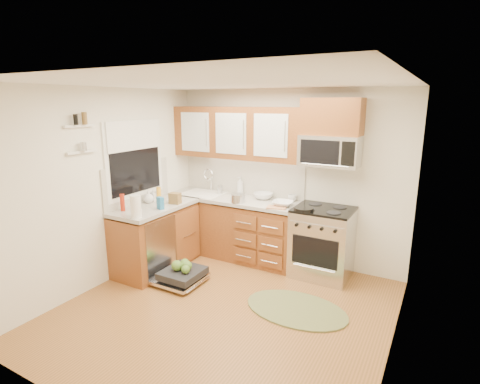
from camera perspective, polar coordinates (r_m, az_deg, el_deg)
The scene contains 38 objects.
floor at distance 4.48m, azimuth -2.39°, elevation -17.62°, with size 3.50×3.50×0.00m, color brown.
ceiling at distance 3.84m, azimuth -2.78°, elevation 16.28°, with size 3.50×3.50×0.00m, color white.
wall_back at distance 5.50m, azimuth 7.02°, elevation 2.27°, with size 3.50×0.04×2.50m, color silver.
wall_front at distance 2.73m, azimuth -22.50°, elevation -10.49°, with size 3.50×0.04×2.50m, color silver.
wall_left at distance 5.09m, azimuth -19.59°, elevation 0.66°, with size 0.04×3.50×2.50m, color silver.
wall_right at distance 3.44m, azimuth 23.25°, elevation -5.66°, with size 0.04×3.50×2.50m, color silver.
base_cabinet_back at distance 5.77m, azimuth -1.07°, elevation -5.60°, with size 2.05×0.60×0.85m, color #5D2E15.
base_cabinet_left at distance 5.47m, azimuth -12.67°, elevation -7.03°, with size 0.60×1.25×0.85m, color #5D2E15.
countertop_back at distance 5.62m, azimuth -1.14°, elevation -1.05°, with size 2.07×0.64×0.05m, color #9E9890.
countertop_left at distance 5.32m, azimuth -12.85°, elevation -2.25°, with size 0.64×1.27×0.05m, color #9E9890.
backsplash_back at distance 5.80m, azimuth 0.31°, elevation 2.55°, with size 2.05×0.02×0.57m, color beige.
backsplash_left at distance 5.44m, azimuth -15.34°, elevation 1.33°, with size 0.02×1.25×0.57m, color beige.
upper_cabinets at distance 5.57m, azimuth -0.48°, elevation 9.00°, with size 2.05×0.35×0.75m, color #5D2E15, non-canonical shape.
cabinet_over_mw at distance 5.02m, azimuth 13.88°, elevation 11.09°, with size 0.76×0.35×0.47m, color #5D2E15.
range at distance 5.21m, azimuth 12.42°, elevation -7.48°, with size 0.76×0.64×0.95m, color silver, non-canonical shape.
microwave at distance 5.03m, azimuth 13.53°, elevation 6.13°, with size 0.76×0.38×0.40m, color silver, non-canonical shape.
sink at distance 5.90m, azimuth -5.64°, elevation -1.41°, with size 0.62×0.50×0.26m, color white, non-canonical shape.
dishwasher at distance 5.08m, azimuth -9.09°, elevation -12.48°, with size 0.70×0.60×0.20m, color silver, non-canonical shape.
window at distance 5.37m, azimuth -15.75°, elevation 4.83°, with size 0.03×1.05×1.05m, color white, non-canonical shape.
window_blind at distance 5.31m, azimuth -15.79°, elevation 8.33°, with size 0.02×0.96×0.40m, color white.
shelf_upper at distance 4.74m, azimuth -23.30°, elevation 9.24°, with size 0.04×0.40×0.03m, color white.
shelf_lower at distance 4.77m, azimuth -22.97°, elevation 5.66°, with size 0.04×0.40×0.03m, color white.
rug at distance 4.53m, azimuth 8.55°, elevation -17.24°, with size 1.19×0.77×0.02m, color olive, non-canonical shape.
skillet at distance 4.88m, azimuth 9.68°, elevation -2.61°, with size 0.25×0.25×0.05m, color black.
stock_pot at distance 5.31m, azimuth -0.37°, elevation -0.96°, with size 0.20×0.20×0.12m, color silver.
cutting_board at distance 5.07m, azimuth 5.60°, elevation -2.35°, with size 0.26×0.17×0.02m, color #B67953.
canister at distance 5.81m, azimuth -3.08°, elevation 0.37°, with size 0.09×0.09×0.14m, color silver.
paper_towel_roll at distance 4.77m, azimuth -15.60°, elevation -2.15°, with size 0.13×0.13×0.29m, color white.
mustard_bottle at distance 5.51m, azimuth -12.26°, elevation -0.31°, with size 0.06×0.06×0.20m, color orange.
red_bottle at distance 5.12m, azimuth -17.48°, elevation -1.55°, with size 0.06×0.06×0.23m, color #A4210D.
wooden_box at distance 5.33m, azimuth -9.87°, elevation -0.95°, with size 0.15×0.11×0.15m, color brown.
blue_carton at distance 5.10m, azimuth -12.05°, elevation -1.66°, with size 0.10×0.06×0.16m, color #21689D.
bowl_a at distance 5.17m, azimuth 6.51°, elevation -1.77°, with size 0.28×0.28×0.07m, color #999999.
bowl_b at distance 5.52m, azimuth 3.56°, elevation -0.61°, with size 0.28×0.28×0.09m, color #999999.
cup at distance 5.42m, azimuth 7.99°, elevation -0.92°, with size 0.13×0.13×0.10m, color #999999.
soap_bottle_a at distance 5.79m, azimuth 0.03°, elevation 1.02°, with size 0.10×0.11×0.27m, color #999999.
soap_bottle_b at distance 5.52m, azimuth -13.05°, elevation -0.38°, with size 0.09×0.09×0.19m, color #999999.
soap_bottle_c at distance 5.44m, azimuth -13.78°, elevation -0.69°, with size 0.14×0.14×0.18m, color #999999.
Camera 1 is at (2.02, -3.26, 2.32)m, focal length 28.00 mm.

